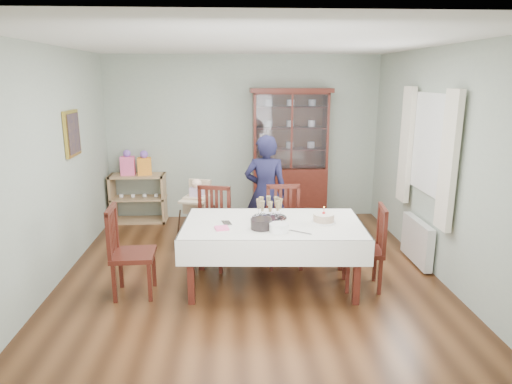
{
  "coord_description": "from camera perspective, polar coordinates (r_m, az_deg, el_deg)",
  "views": [
    {
      "loc": [
        -0.21,
        -5.1,
        2.34
      ],
      "look_at": [
        0.08,
        0.2,
        1.0
      ],
      "focal_mm": 32.0,
      "sensor_mm": 36.0,
      "label": 1
    }
  ],
  "objects": [
    {
      "name": "floor",
      "position": [
        5.61,
        -0.73,
        -10.5
      ],
      "size": [
        5.0,
        5.0,
        0.0
      ],
      "primitive_type": "plane",
      "color": "#593319",
      "rests_on": "ground"
    },
    {
      "name": "room_shell",
      "position": [
        5.67,
        -1.02,
        7.71
      ],
      "size": [
        5.0,
        5.0,
        5.0
      ],
      "color": "#9EAA99",
      "rests_on": "floor"
    },
    {
      "name": "dining_table",
      "position": [
        5.24,
        2.08,
        -7.75
      ],
      "size": [
        2.07,
        1.27,
        0.76
      ],
      "rotation": [
        0.0,
        0.0,
        -0.06
      ],
      "color": "#471911",
      "rests_on": "floor"
    },
    {
      "name": "china_cabinet",
      "position": [
        7.52,
        4.23,
        4.79
      ],
      "size": [
        1.3,
        0.48,
        2.18
      ],
      "color": "#471911",
      "rests_on": "floor"
    },
    {
      "name": "sideboard",
      "position": [
        7.78,
        -14.47,
        -0.75
      ],
      "size": [
        0.9,
        0.38,
        0.8
      ],
      "color": "tan",
      "rests_on": "floor"
    },
    {
      "name": "picture_frame",
      "position": [
        6.27,
        -22.01,
        6.81
      ],
      "size": [
        0.04,
        0.48,
        0.58
      ],
      "primitive_type": "cube",
      "color": "gold",
      "rests_on": "room_shell"
    },
    {
      "name": "window",
      "position": [
        5.97,
        21.0,
        5.61
      ],
      "size": [
        0.04,
        1.02,
        1.22
      ],
      "primitive_type": "cube",
      "color": "white",
      "rests_on": "room_shell"
    },
    {
      "name": "curtain_left",
      "position": [
        5.41,
        22.95,
        3.55
      ],
      "size": [
        0.07,
        0.3,
        1.55
      ],
      "primitive_type": "cube",
      "color": "silver",
      "rests_on": "room_shell"
    },
    {
      "name": "curtain_right",
      "position": [
        6.53,
        18.26,
        5.6
      ],
      "size": [
        0.07,
        0.3,
        1.55
      ],
      "primitive_type": "cube",
      "color": "silver",
      "rests_on": "room_shell"
    },
    {
      "name": "radiator",
      "position": [
        6.24,
        19.48,
        -5.79
      ],
      "size": [
        0.1,
        0.8,
        0.55
      ],
      "primitive_type": "cube",
      "color": "white",
      "rests_on": "floor"
    },
    {
      "name": "chair_far_left",
      "position": [
        5.84,
        -5.66,
        -6.41
      ],
      "size": [
        0.55,
        0.55,
        1.0
      ],
      "rotation": [
        0.0,
        0.0,
        -0.26
      ],
      "color": "#471911",
      "rests_on": "floor"
    },
    {
      "name": "chair_far_right",
      "position": [
        5.86,
        3.56,
        -6.25
      ],
      "size": [
        0.46,
        0.46,
        1.01
      ],
      "rotation": [
        0.0,
        0.0,
        0.01
      ],
      "color": "#471911",
      "rests_on": "floor"
    },
    {
      "name": "chair_end_left",
      "position": [
        5.25,
        -15.18,
        -9.25
      ],
      "size": [
        0.47,
        0.47,
        1.01
      ],
      "rotation": [
        0.0,
        0.0,
        1.61
      ],
      "color": "#471911",
      "rests_on": "floor"
    },
    {
      "name": "chair_end_right",
      "position": [
        5.39,
        13.3,
        -8.68
      ],
      "size": [
        0.49,
        0.49,
        0.96
      ],
      "rotation": [
        0.0,
        0.0,
        -1.71
      ],
      "color": "#471911",
      "rests_on": "floor"
    },
    {
      "name": "woman",
      "position": [
        6.26,
        1.22,
        -0.09
      ],
      "size": [
        0.63,
        0.45,
        1.6
      ],
      "primitive_type": "imported",
      "rotation": [
        0.0,
        0.0,
        3.02
      ],
      "color": "black",
      "rests_on": "floor"
    },
    {
      "name": "high_chair",
      "position": [
        6.47,
        -7.28,
        -3.56
      ],
      "size": [
        0.55,
        0.55,
        0.98
      ],
      "rotation": [
        0.0,
        0.0,
        -0.33
      ],
      "color": "black",
      "rests_on": "floor"
    },
    {
      "name": "champagne_tray",
      "position": [
        5.21,
        1.67,
        -2.62
      ],
      "size": [
        0.4,
        0.4,
        0.24
      ],
      "color": "silver",
      "rests_on": "dining_table"
    },
    {
      "name": "birthday_cake",
      "position": [
        5.16,
        8.45,
        -3.25
      ],
      "size": [
        0.27,
        0.27,
        0.19
      ],
      "color": "white",
      "rests_on": "dining_table"
    },
    {
      "name": "plate_stack_dark",
      "position": [
        4.9,
        0.67,
        -3.99
      ],
      "size": [
        0.26,
        0.26,
        0.11
      ],
      "primitive_type": "cylinder",
      "rotation": [
        0.0,
        0.0,
        0.14
      ],
      "color": "black",
      "rests_on": "dining_table"
    },
    {
      "name": "plate_stack_white",
      "position": [
        4.81,
        2.9,
        -4.48
      ],
      "size": [
        0.23,
        0.23,
        0.09
      ],
      "primitive_type": "cylinder",
      "rotation": [
        0.0,
        0.0,
        -0.11
      ],
      "color": "white",
      "rests_on": "dining_table"
    },
    {
      "name": "napkin_stack",
      "position": [
        4.92,
        -4.3,
        -4.52
      ],
      "size": [
        0.17,
        0.17,
        0.02
      ],
      "primitive_type": "cube",
      "rotation": [
        0.0,
        0.0,
        0.2
      ],
      "color": "#FF5D98",
      "rests_on": "dining_table"
    },
    {
      "name": "cutlery",
      "position": [
        5.1,
        -4.11,
        -3.86
      ],
      "size": [
        0.15,
        0.19,
        0.01
      ],
      "primitive_type": null,
      "rotation": [
        0.0,
        0.0,
        0.25
      ],
      "color": "silver",
      "rests_on": "dining_table"
    },
    {
      "name": "cake_knife",
      "position": [
        4.81,
        5.57,
        -5.02
      ],
      "size": [
        0.22,
        0.17,
        0.01
      ],
      "primitive_type": "cube",
      "rotation": [
        0.0,
        0.0,
        -0.62
      ],
      "color": "silver",
      "rests_on": "dining_table"
    },
    {
      "name": "gift_bag_pink",
      "position": [
        7.66,
        -15.76,
        3.41
      ],
      "size": [
        0.23,
        0.16,
        0.41
      ],
      "color": "#FF5D98",
      "rests_on": "sideboard"
    },
    {
      "name": "gift_bag_orange",
      "position": [
        7.61,
        -13.77,
        3.42
      ],
      "size": [
        0.23,
        0.18,
        0.4
      ],
      "color": "orange",
      "rests_on": "sideboard"
    }
  ]
}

